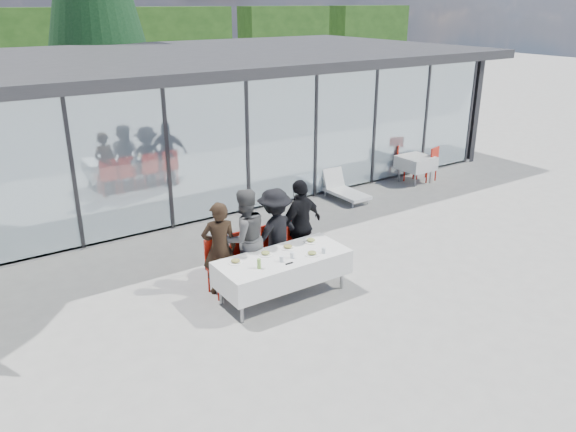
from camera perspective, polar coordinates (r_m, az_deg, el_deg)
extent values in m
plane|color=gray|center=(9.89, 2.66, -7.59)|extent=(90.00, 90.00, 0.00)
cube|color=gray|center=(17.24, -7.89, 5.06)|extent=(14.00, 8.00, 0.10)
cube|color=black|center=(20.41, -13.11, 11.67)|extent=(14.00, 0.20, 3.20)
cube|color=black|center=(20.79, 9.53, 12.08)|extent=(0.20, 8.00, 3.20)
cube|color=silver|center=(13.50, -0.59, 7.61)|extent=(13.60, 0.06, 3.10)
cube|color=#2D2D30|center=(16.29, -7.82, 15.87)|extent=(14.80, 8.80, 0.24)
cube|color=#262628|center=(11.65, -21.02, 4.01)|extent=(0.08, 0.10, 3.10)
cube|color=#262628|center=(12.19, -12.16, 5.66)|extent=(0.08, 0.10, 3.10)
cube|color=#262628|center=(13.00, -4.19, 7.03)|extent=(0.08, 0.10, 3.10)
cube|color=#262628|center=(14.04, 2.75, 8.11)|extent=(0.08, 0.10, 3.10)
cube|color=#262628|center=(15.26, 8.70, 8.94)|extent=(0.08, 0.10, 3.10)
cube|color=#262628|center=(16.61, 13.74, 9.57)|extent=(0.08, 0.10, 3.10)
cube|color=#262628|center=(18.07, 18.01, 10.04)|extent=(0.08, 0.10, 3.10)
cube|color=red|center=(14.87, -14.01, 3.65)|extent=(0.45, 0.45, 0.90)
cube|color=red|center=(15.85, -9.58, 5.06)|extent=(0.45, 0.45, 0.90)
cube|color=red|center=(16.58, -0.95, 6.06)|extent=(0.45, 0.45, 0.90)
cube|color=red|center=(18.25, 3.15, 7.42)|extent=(0.45, 0.45, 0.90)
cube|color=#1A3812|center=(35.76, -23.10, 15.37)|extent=(6.50, 2.00, 4.40)
cube|color=#1A3812|center=(38.19, -10.88, 16.86)|extent=(6.50, 2.00, 4.40)
cube|color=#1A3812|center=(42.02, -0.38, 17.56)|extent=(6.50, 2.00, 4.40)
cube|color=#1A3812|center=(46.92, 8.20, 17.73)|extent=(6.50, 2.00, 4.40)
cube|color=silver|center=(9.46, -0.52, -5.26)|extent=(2.26, 0.96, 0.42)
cylinder|color=gray|center=(8.83, -4.73, -8.76)|extent=(0.06, 0.06, 0.71)
cylinder|color=gray|center=(9.83, 5.51, -5.51)|extent=(0.06, 0.06, 0.71)
cylinder|color=gray|center=(9.37, -6.85, -6.97)|extent=(0.06, 0.06, 0.71)
cylinder|color=gray|center=(10.32, 3.05, -4.09)|extent=(0.06, 0.06, 0.71)
imported|color=black|center=(9.55, -6.97, -3.27)|extent=(0.75, 0.75, 1.65)
cube|color=red|center=(9.66, -6.68, -5.44)|extent=(0.44, 0.44, 0.05)
cube|color=red|center=(9.71, -7.29, -3.68)|extent=(0.44, 0.04, 0.55)
cylinder|color=red|center=(9.55, -7.08, -7.37)|extent=(0.04, 0.04, 0.43)
cylinder|color=red|center=(9.69, -5.17, -6.83)|extent=(0.04, 0.04, 0.43)
cylinder|color=red|center=(9.84, -8.05, -6.53)|extent=(0.04, 0.04, 0.43)
cylinder|color=red|center=(9.98, -6.19, -6.02)|extent=(0.04, 0.04, 0.43)
imported|color=#515151|center=(9.73, -4.44, -2.27)|extent=(0.89, 0.89, 1.78)
cube|color=red|center=(9.86, -4.17, -4.76)|extent=(0.44, 0.44, 0.05)
cube|color=red|center=(9.92, -4.78, -3.04)|extent=(0.44, 0.04, 0.55)
cylinder|color=red|center=(9.75, -4.52, -6.64)|extent=(0.04, 0.04, 0.43)
cylinder|color=red|center=(9.91, -2.70, -6.11)|extent=(0.04, 0.04, 0.43)
cylinder|color=red|center=(10.03, -5.54, -5.84)|extent=(0.04, 0.04, 0.43)
cylinder|color=red|center=(10.19, -3.76, -5.34)|extent=(0.04, 0.04, 0.43)
imported|color=black|center=(10.05, -1.32, -1.78)|extent=(1.21, 1.21, 1.67)
cube|color=red|center=(10.15, -1.09, -3.91)|extent=(0.44, 0.44, 0.05)
cube|color=red|center=(10.21, -1.71, -2.25)|extent=(0.44, 0.04, 0.55)
cylinder|color=red|center=(10.03, -1.39, -5.73)|extent=(0.04, 0.04, 0.43)
cylinder|color=red|center=(10.21, 0.32, -5.22)|extent=(0.04, 0.04, 0.43)
cylinder|color=red|center=(10.31, -2.47, -4.98)|extent=(0.04, 0.04, 0.43)
cylinder|color=red|center=(10.48, -0.79, -4.50)|extent=(0.04, 0.04, 0.43)
imported|color=black|center=(10.33, 1.32, -0.92)|extent=(1.23, 1.23, 1.74)
cube|color=red|center=(10.44, 1.52, -3.18)|extent=(0.44, 0.44, 0.05)
cube|color=red|center=(10.49, 0.90, -1.56)|extent=(0.44, 0.04, 0.55)
cylinder|color=red|center=(10.32, 1.27, -4.94)|extent=(0.04, 0.04, 0.43)
cylinder|color=red|center=(10.51, 2.88, -4.45)|extent=(0.04, 0.04, 0.43)
cylinder|color=red|center=(10.58, 0.14, -4.23)|extent=(0.04, 0.04, 0.43)
cylinder|color=red|center=(10.77, 1.73, -3.77)|extent=(0.04, 0.04, 0.43)
cylinder|color=white|center=(9.18, -5.35, -4.72)|extent=(0.24, 0.24, 0.01)
ellipsoid|color=#AC8944|center=(9.16, -5.35, -4.53)|extent=(0.15, 0.15, 0.05)
cylinder|color=white|center=(9.42, -2.31, -3.93)|extent=(0.24, 0.24, 0.01)
ellipsoid|color=#4A6E29|center=(9.41, -2.31, -3.75)|extent=(0.15, 0.15, 0.05)
cylinder|color=white|center=(9.65, -0.02, -3.28)|extent=(0.24, 0.24, 0.01)
ellipsoid|color=#AC8944|center=(9.64, -0.02, -3.09)|extent=(0.15, 0.15, 0.05)
cylinder|color=white|center=(9.92, 2.34, -2.62)|extent=(0.24, 0.24, 0.01)
ellipsoid|color=#4A6E29|center=(9.90, 2.34, -2.44)|extent=(0.15, 0.15, 0.05)
cylinder|color=white|center=(9.42, 2.46, -3.94)|extent=(0.24, 0.24, 0.01)
ellipsoid|color=#4A6E29|center=(9.41, 2.46, -3.75)|extent=(0.15, 0.15, 0.05)
cylinder|color=#7AAC47|center=(8.94, -2.97, -4.87)|extent=(0.06, 0.06, 0.16)
cylinder|color=silver|center=(9.16, -0.67, -4.39)|extent=(0.07, 0.07, 0.10)
cylinder|color=silver|center=(9.48, 3.63, -3.51)|extent=(0.07, 0.07, 0.10)
cylinder|color=silver|center=(9.29, 0.41, -4.01)|extent=(0.07, 0.07, 0.10)
cube|color=black|center=(9.11, 0.12, -4.83)|extent=(0.14, 0.03, 0.01)
cube|color=silver|center=(15.91, 12.85, 5.29)|extent=(0.86, 0.86, 0.36)
cylinder|color=gray|center=(15.56, 12.82, 4.17)|extent=(0.05, 0.05, 0.72)
cylinder|color=gray|center=(15.99, 14.32, 4.49)|extent=(0.05, 0.05, 0.72)
cylinder|color=gray|center=(15.95, 11.27, 4.71)|extent=(0.05, 0.05, 0.72)
cylinder|color=gray|center=(16.37, 12.77, 5.01)|extent=(0.05, 0.05, 0.72)
cube|color=red|center=(16.23, 11.80, 5.28)|extent=(0.62, 0.62, 0.05)
cube|color=red|center=(16.19, 11.16, 6.20)|extent=(0.37, 0.30, 0.55)
cylinder|color=red|center=(16.05, 11.74, 4.23)|extent=(0.04, 0.04, 0.43)
cylinder|color=red|center=(16.30, 12.64, 4.42)|extent=(0.04, 0.04, 0.43)
cylinder|color=red|center=(16.29, 10.85, 4.54)|extent=(0.04, 0.04, 0.43)
cylinder|color=red|center=(16.54, 11.74, 4.73)|extent=(0.04, 0.04, 0.43)
cube|color=red|center=(16.21, 13.94, 5.08)|extent=(0.55, 0.55, 0.05)
cube|color=red|center=(16.06, 14.66, 5.80)|extent=(0.43, 0.16, 0.55)
cylinder|color=red|center=(16.03, 13.90, 4.03)|extent=(0.04, 0.04, 0.43)
cylinder|color=red|center=(16.29, 14.77, 4.22)|extent=(0.04, 0.04, 0.43)
cylinder|color=red|center=(16.26, 12.98, 4.35)|extent=(0.04, 0.04, 0.43)
cylinder|color=red|center=(16.52, 13.84, 4.53)|extent=(0.04, 0.04, 0.43)
cube|color=silver|center=(14.28, 5.95, 2.33)|extent=(0.61, 1.31, 0.08)
cube|color=silver|center=(14.60, 4.60, 3.91)|extent=(0.60, 0.27, 0.54)
cylinder|color=silver|center=(13.77, 6.59, 1.10)|extent=(0.04, 0.04, 0.14)
cylinder|color=silver|center=(14.09, 8.14, 1.48)|extent=(0.04, 0.04, 0.14)
cylinder|color=silver|center=(14.57, 3.80, 2.32)|extent=(0.04, 0.04, 0.14)
cylinder|color=silver|center=(14.87, 5.33, 2.66)|extent=(0.04, 0.04, 0.14)
cylinder|color=#382316|center=(21.07, -17.94, 9.82)|extent=(0.44, 0.44, 2.00)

